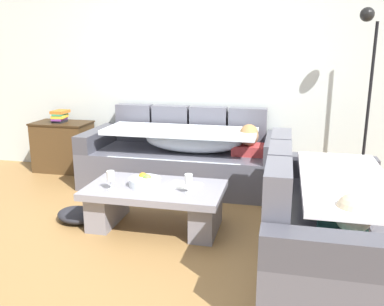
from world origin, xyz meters
The scene contains 13 objects.
ground_plane centered at (0.00, 0.00, 0.00)m, with size 14.00×14.00×0.00m, color olive.
back_wall centered at (0.00, 2.15, 1.35)m, with size 9.00×0.10×2.70m, color #B8BFBB.
couch_along_wall centered at (0.08, 1.62, 0.33)m, with size 2.25×0.92×0.88m.
couch_near_window centered at (1.52, 0.07, 0.33)m, with size 0.92×1.86×0.88m.
coffee_table centered at (0.10, 0.43, 0.24)m, with size 1.20×0.68×0.38m.
fruit_bowl centered at (0.01, 0.44, 0.42)m, with size 0.28×0.28×0.10m.
wine_glass_near_left centered at (-0.24, 0.27, 0.50)m, with size 0.07×0.07×0.17m.
wine_glass_near_right centered at (0.43, 0.33, 0.50)m, with size 0.07×0.07×0.17m.
open_magazine centered at (0.35, 0.50, 0.39)m, with size 0.28×0.21×0.01m, color white.
side_cabinet centered at (-1.61, 1.85, 0.32)m, with size 0.72×0.44×0.64m.
book_stack_on_cabinet centered at (-1.62, 1.85, 0.72)m, with size 0.18×0.24×0.15m.
floor_lamp centered at (1.98, 1.74, 1.12)m, with size 0.33×0.31×1.95m.
crumpled_garment centered at (-0.65, 0.39, 0.06)m, with size 0.40×0.32×0.12m, color #232328.
Camera 1 is at (1.18, -2.81, 1.56)m, focal length 38.28 mm.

